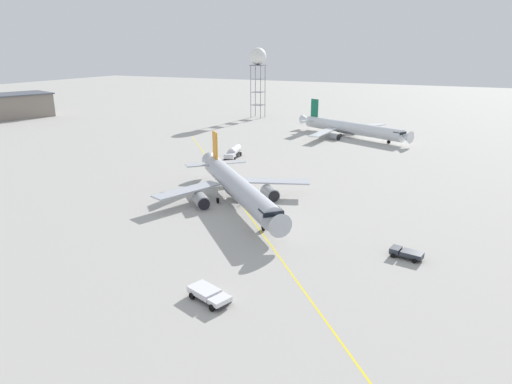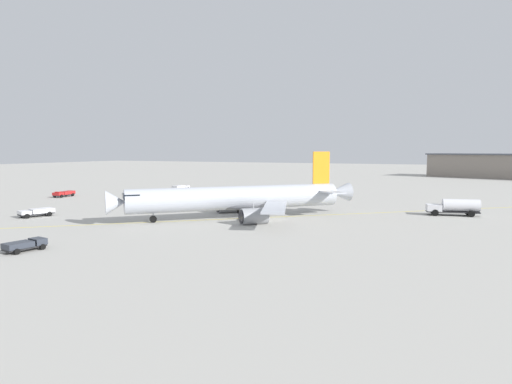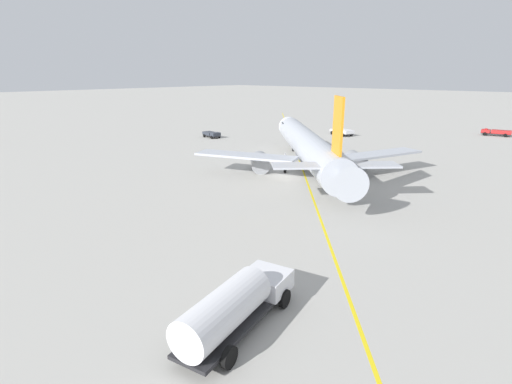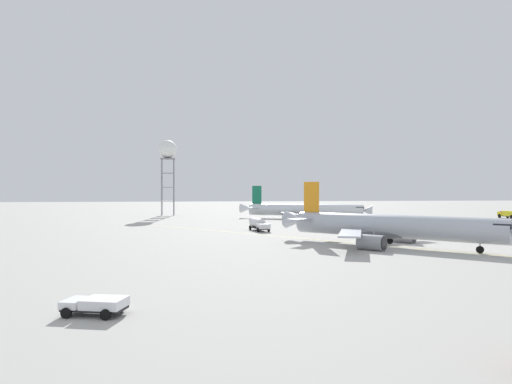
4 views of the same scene
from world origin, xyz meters
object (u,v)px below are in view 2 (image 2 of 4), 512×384
object	(u,v)px
baggage_truck_truck	(25,245)
ops_pickup_truck	(64,193)
airliner_main	(239,199)
fuel_tanker_truck	(455,207)
pushback_tug_truck	(181,187)
pushback_tug_truck_extra	(37,212)

from	to	relation	value
baggage_truck_truck	ops_pickup_truck	size ratio (longest dim) A/B	0.78
baggage_truck_truck	ops_pickup_truck	xyz separation A→B (m)	(42.81, -44.33, 0.09)
airliner_main	fuel_tanker_truck	size ratio (longest dim) A/B	3.68
pushback_tug_truck	pushback_tug_truck_extra	size ratio (longest dim) A/B	0.87
baggage_truck_truck	pushback_tug_truck	distance (m)	76.68
airliner_main	fuel_tanker_truck	xyz separation A→B (m)	(-32.45, -17.81, -1.58)
fuel_tanker_truck	ops_pickup_truck	distance (m)	86.09
pushback_tug_truck	pushback_tug_truck_extra	xyz separation A→B (m)	(-6.61, 52.46, 0.00)
airliner_main	pushback_tug_truck_extra	distance (m)	34.47
fuel_tanker_truck	pushback_tug_truck	bearing A→B (deg)	-28.44
baggage_truck_truck	fuel_tanker_truck	bearing A→B (deg)	-31.33
airliner_main	pushback_tug_truck	size ratio (longest dim) A/B	6.37
pushback_tug_truck	ops_pickup_truck	world-z (taller)	ops_pickup_truck
baggage_truck_truck	airliner_main	bearing A→B (deg)	-8.88
airliner_main	pushback_tug_truck	world-z (taller)	airliner_main
airliner_main	fuel_tanker_truck	world-z (taller)	airliner_main
pushback_tug_truck	fuel_tanker_truck	bearing A→B (deg)	-91.34
fuel_tanker_truck	airliner_main	bearing A→B (deg)	17.38
airliner_main	ops_pickup_truck	distance (m)	54.96
pushback_tug_truck_extra	fuel_tanker_truck	bearing A→B (deg)	135.29
ops_pickup_truck	pushback_tug_truck_extra	bearing A→B (deg)	33.37
airliner_main	baggage_truck_truck	xyz separation A→B (m)	(10.66, 31.87, -2.43)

